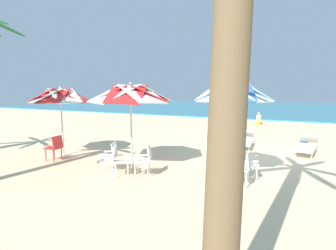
# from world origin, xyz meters

# --- Properties ---
(ground_plane) EXTENTS (80.00, 80.00, 0.00)m
(ground_plane) POSITION_xyz_m (0.00, 0.00, 0.00)
(ground_plane) COLOR beige
(sea) EXTENTS (80.00, 36.00, 0.10)m
(sea) POSITION_xyz_m (0.00, 30.17, 0.05)
(sea) COLOR teal
(sea) RESTS_ON ground
(surf_foam) EXTENTS (80.00, 0.70, 0.01)m
(surf_foam) POSITION_xyz_m (0.00, 11.87, 0.01)
(surf_foam) COLOR white
(surf_foam) RESTS_ON ground
(beach_umbrella_0) EXTENTS (2.14, 2.14, 2.73)m
(beach_umbrella_0) POSITION_xyz_m (-0.63, -2.82, 2.33)
(beach_umbrella_0) COLOR silver
(beach_umbrella_0) RESTS_ON ground
(plastic_chair_0) EXTENTS (0.62, 0.63, 0.87)m
(plastic_chair_0) POSITION_xyz_m (-0.73, -1.93, 0.50)
(plastic_chair_0) COLOR white
(plastic_chair_0) RESTS_ON ground
(plastic_chair_1) EXTENTS (0.57, 0.54, 0.87)m
(plastic_chair_1) POSITION_xyz_m (-0.20, -2.70, 0.50)
(plastic_chair_1) COLOR white
(plastic_chair_1) RESTS_ON ground
(plastic_chair_2) EXTENTS (0.48, 0.45, 0.87)m
(plastic_chair_2) POSITION_xyz_m (-0.19, -3.30, 0.50)
(plastic_chair_2) COLOR white
(plastic_chair_2) RESTS_ON ground
(beach_umbrella_1) EXTENTS (2.57, 2.57, 2.64)m
(beach_umbrella_1) POSITION_xyz_m (-3.60, -3.22, 2.27)
(beach_umbrella_1) COLOR silver
(beach_umbrella_1) RESTS_ON ground
(plastic_chair_3) EXTENTS (0.59, 0.57, 0.87)m
(plastic_chair_3) POSITION_xyz_m (-3.95, -3.83, 0.50)
(plastic_chair_3) COLOR white
(plastic_chair_3) RESTS_ON ground
(plastic_chair_4) EXTENTS (0.63, 0.62, 0.87)m
(plastic_chair_4) POSITION_xyz_m (-3.44, -4.08, 0.50)
(plastic_chair_4) COLOR white
(plastic_chair_4) RESTS_ON ground
(plastic_chair_5) EXTENTS (0.60, 0.58, 0.87)m
(plastic_chair_5) POSITION_xyz_m (-2.80, -3.75, 0.50)
(plastic_chair_5) COLOR white
(plastic_chair_5) RESTS_ON ground
(beach_umbrella_2) EXTENTS (2.15, 2.15, 2.54)m
(beach_umbrella_2) POSITION_xyz_m (-6.73, -3.13, 2.18)
(beach_umbrella_2) COLOR silver
(beach_umbrella_2) RESTS_ON ground
(plastic_chair_6) EXTENTS (0.50, 0.47, 0.87)m
(plastic_chair_6) POSITION_xyz_m (-6.39, -3.77, 0.50)
(plastic_chair_6) COLOR red
(plastic_chair_6) RESTS_ON ground
(sun_lounger_0) EXTENTS (0.93, 2.21, 0.62)m
(sun_lounger_0) POSITION_xyz_m (1.39, 1.27, 0.28)
(sun_lounger_0) COLOR white
(sun_lounger_0) RESTS_ON ground
(sun_lounger_1) EXTENTS (0.74, 2.17, 0.62)m
(sun_lounger_1) POSITION_xyz_m (-0.93, 1.41, 0.28)
(sun_lounger_1) COLOR white
(sun_lounger_1) RESTS_ON ground
(sun_lounger_2) EXTENTS (1.08, 2.23, 0.62)m
(sun_lounger_2) POSITION_xyz_m (-1.74, 1.76, 0.28)
(sun_lounger_2) COLOR white
(sun_lounger_2) RESTS_ON ground
(cooler_box) EXTENTS (0.50, 0.34, 0.40)m
(cooler_box) POSITION_xyz_m (-0.53, -2.22, 0.20)
(cooler_box) COLOR #238C4C
(cooler_box) RESTS_ON ground
(beach_ball) EXTENTS (0.34, 0.34, 0.34)m
(beach_ball) POSITION_xyz_m (1.35, 2.57, 0.17)
(beach_ball) COLOR blue
(beach_ball) RESTS_ON ground
(beachgoer_seated) EXTENTS (0.30, 0.93, 0.92)m
(beachgoer_seated) POSITION_xyz_m (-1.31, 9.40, 0.29)
(beachgoer_seated) COLOR yellow
(beachgoer_seated) RESTS_ON ground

